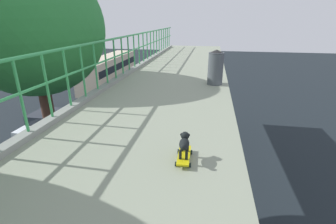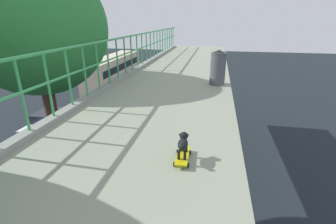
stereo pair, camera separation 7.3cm
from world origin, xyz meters
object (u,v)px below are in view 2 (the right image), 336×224
(toy_skateboard, at_px, (183,156))
(car_white_sixth, at_px, (49,123))
(car_black_fifth, at_px, (74,153))
(litter_bin, at_px, (218,67))
(city_bus, at_px, (114,70))
(small_dog, at_px, (183,143))
(car_grey_seventh, at_px, (114,112))

(toy_skateboard, bearing_deg, car_white_sixth, 134.96)
(car_black_fifth, xyz_separation_m, litter_bin, (6.99, -2.98, 5.29))
(litter_bin, bearing_deg, city_bus, 121.15)
(city_bus, bearing_deg, litter_bin, -58.85)
(car_black_fifth, bearing_deg, toy_skateboard, -47.22)
(car_white_sixth, distance_m, city_bus, 12.51)
(car_white_sixth, xyz_separation_m, litter_bin, (10.77, -6.24, 5.26))
(small_dog, bearing_deg, litter_bin, 84.35)
(small_dog, bearing_deg, car_white_sixth, 134.99)
(car_white_sixth, height_order, small_dog, small_dog)
(car_black_fifth, bearing_deg, litter_bin, -23.06)
(car_grey_seventh, bearing_deg, small_dog, -62.23)
(car_black_fifth, height_order, city_bus, city_bus)
(city_bus, relative_size, small_dog, 31.33)
(car_grey_seventh, distance_m, litter_bin, 12.80)
(litter_bin, bearing_deg, car_grey_seventh, 129.09)
(city_bus, bearing_deg, car_grey_seventh, -67.72)
(car_black_fifth, relative_size, litter_bin, 4.40)
(car_grey_seventh, distance_m, city_bus, 10.50)
(car_black_fifth, xyz_separation_m, car_white_sixth, (-3.78, 3.26, 0.03))
(car_white_sixth, xyz_separation_m, toy_skateboard, (10.36, -10.38, 4.83))
(car_grey_seventh, xyz_separation_m, small_dog, (6.93, -13.16, 5.08))
(car_white_sixth, bearing_deg, city_bus, 92.40)
(car_white_sixth, height_order, toy_skateboard, toy_skateboard)
(car_black_fifth, distance_m, car_white_sixth, 5.00)
(car_white_sixth, height_order, car_grey_seventh, car_white_sixth)
(car_white_sixth, bearing_deg, car_grey_seventh, 39.13)
(litter_bin, bearing_deg, car_white_sixth, 149.92)
(city_bus, bearing_deg, car_black_fifth, -74.68)
(car_black_fifth, relative_size, car_white_sixth, 1.11)
(city_bus, height_order, toy_skateboard, toy_skateboard)
(car_black_fifth, height_order, toy_skateboard, toy_skateboard)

